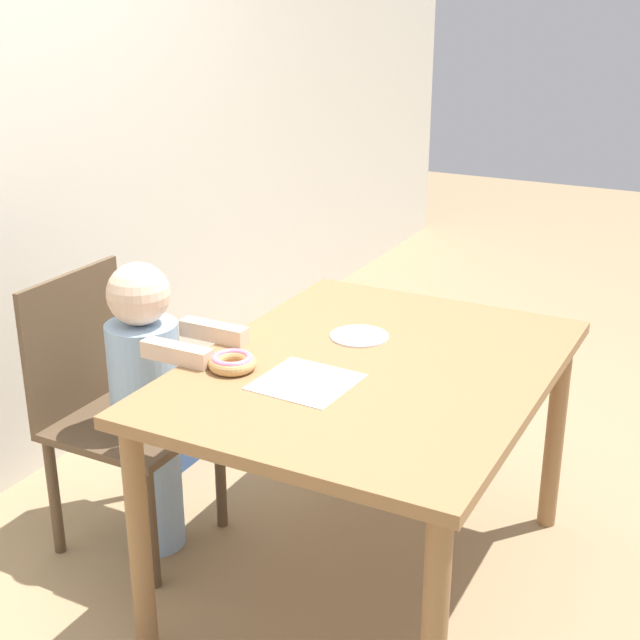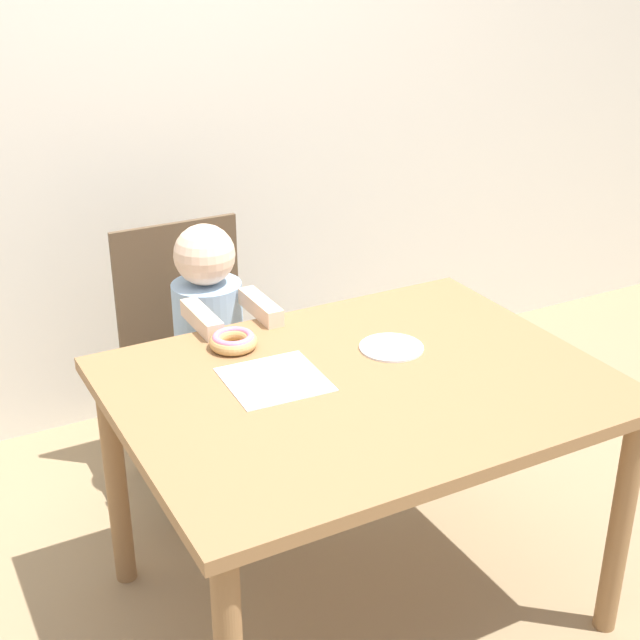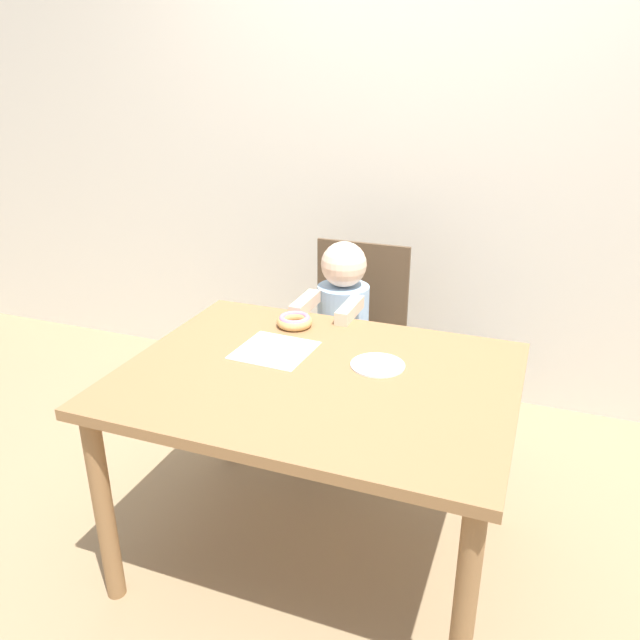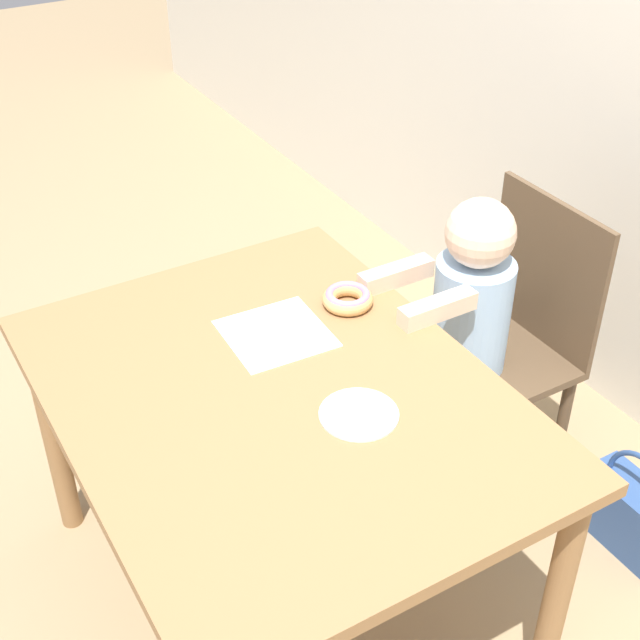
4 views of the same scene
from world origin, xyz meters
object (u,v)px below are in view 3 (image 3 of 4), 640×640
object	(u,v)px
child_figure	(342,344)
chair	(352,342)
handbag	(458,414)
donut	(295,321)

from	to	relation	value
child_figure	chair	bearing A→B (deg)	90.00
child_figure	handbag	xyz separation A→B (m)	(0.48, 0.26, -0.39)
child_figure	donut	world-z (taller)	child_figure
chair	donut	size ratio (longest dim) A/B	6.67
donut	chair	bearing A→B (deg)	82.29
child_figure	handbag	world-z (taller)	child_figure
handbag	child_figure	bearing A→B (deg)	-151.95
chair	handbag	bearing A→B (deg)	14.50
chair	donut	bearing A→B (deg)	-97.71
chair	donut	distance (m)	0.57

